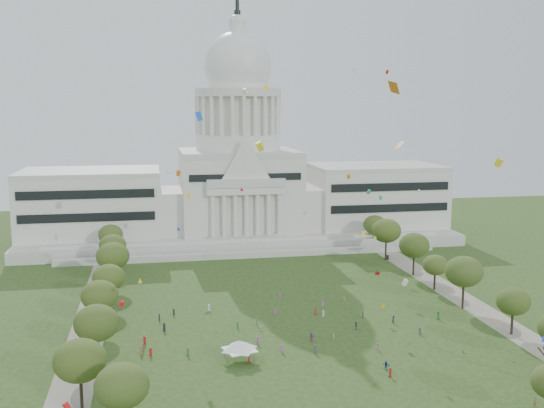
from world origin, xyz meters
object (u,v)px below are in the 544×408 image
Objects in this scene: event_tent at (239,345)px; person_0 at (438,315)px; capitol at (239,182)px; person_1 at (535,402)px.

person_0 is at bearing 18.03° from event_tent.
event_tent is (-16.23, -119.22, -18.82)m from capitol.
capitol is 16.01× the size of event_tent.
event_tent is at bearing 134.40° from person_1.
person_1 is at bearing -34.35° from person_0.
capitol is 152.83m from person_1.
event_tent is 5.11× the size of person_0.
person_0 is 45.58m from person_1.
person_1 is at bearing -31.62° from event_tent.
event_tent is at bearing -101.74° from person_0.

